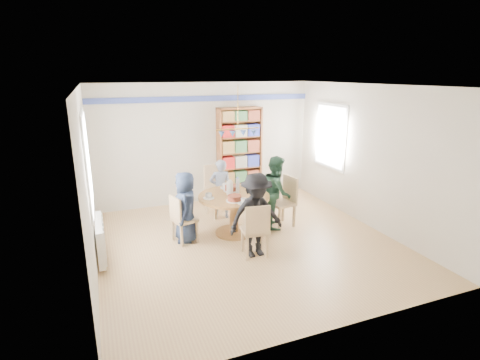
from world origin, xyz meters
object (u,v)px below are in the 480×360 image
chair_near (256,228)px  person_near (256,215)px  bookshelf (239,155)px  person_left (186,207)px  radiator (100,239)px  dining_table (234,205)px  chair_far (217,187)px  person_right (276,192)px  chair_right (285,199)px  person_far (221,189)px  chair_left (181,217)px

chair_near → person_near: size_ratio=0.65×
person_near → bookshelf: 2.93m
chair_near → person_left: bearing=131.1°
radiator → dining_table: size_ratio=0.77×
chair_far → bookshelf: (0.80, 0.78, 0.47)m
chair_near → radiator: bearing=160.8°
dining_table → person_right: bearing=2.8°
chair_right → chair_near: 1.48m
dining_table → person_left: bearing=177.7°
dining_table → person_far: size_ratio=1.05×
person_far → person_left: bearing=50.8°
chair_left → bookshelf: bearing=45.8°
chair_far → bookshelf: bookshelf is taller
chair_right → person_right: (-0.19, 0.01, 0.16)m
chair_right → bookshelf: (-0.24, 1.83, 0.52)m
chair_far → person_far: (-0.00, -0.23, 0.03)m
radiator → bookshelf: (3.16, 2.04, 0.71)m
chair_left → person_left: 0.20m
chair_near → bookshelf: (0.83, 2.86, 0.56)m
radiator → chair_far: size_ratio=0.94×
chair_left → person_left: person_left is taller
dining_table → chair_right: size_ratio=1.33×
chair_left → chair_far: (1.02, 1.09, 0.11)m
chair_left → bookshelf: (1.82, 1.87, 0.59)m
bookshelf → radiator: bearing=-147.1°
chair_right → person_near: person_near is taller
bookshelf → person_near: bearing=-106.0°
person_right → person_near: size_ratio=1.00×
chair_far → person_near: bearing=-89.9°
dining_table → person_right: person_right is taller
dining_table → chair_left: (-0.99, -0.01, -0.09)m
radiator → person_near: size_ratio=0.72×
person_far → bookshelf: bearing=-119.5°
chair_far → person_far: person_far is taller
chair_right → person_far: (-1.05, 0.82, 0.08)m
chair_left → chair_right: chair_right is taller
chair_right → person_far: bearing=141.9°
radiator → person_right: bearing=3.9°
chair_right → person_right: person_right is taller
dining_table → chair_left: size_ratio=1.52×
chair_left → person_right: 1.89m
chair_near → bookshelf: bearing=73.9°
chair_right → chair_far: bearing=134.8°
chair_left → person_right: person_right is taller
chair_left → person_left: (0.10, 0.05, 0.16)m
chair_right → bookshelf: size_ratio=0.45×
chair_right → chair_far: 1.48m
chair_far → chair_near: bearing=-90.6°
chair_left → person_far: bearing=40.3°
dining_table → chair_far: (0.03, 1.08, 0.03)m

